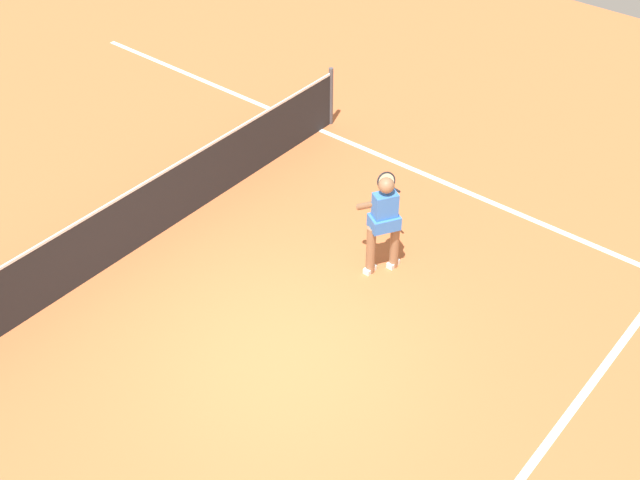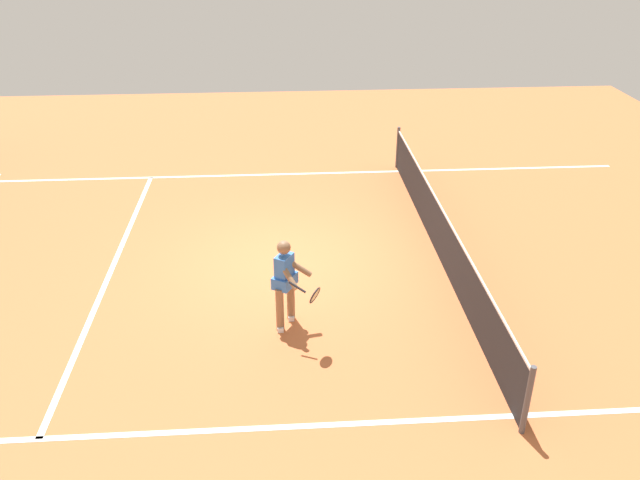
# 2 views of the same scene
# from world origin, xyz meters

# --- Properties ---
(ground_plane) EXTENTS (25.16, 25.16, 0.00)m
(ground_plane) POSITION_xyz_m (0.00, 0.00, 0.00)
(ground_plane) COLOR #C66638
(service_line_marking) EXTENTS (9.00, 0.10, 0.01)m
(service_line_marking) POSITION_xyz_m (0.00, -3.26, 0.00)
(service_line_marking) COLOR white
(service_line_marking) RESTS_ON ground
(sideline_left_marking) EXTENTS (0.10, 17.35, 0.01)m
(sideline_left_marking) POSITION_xyz_m (-4.50, 0.00, 0.00)
(sideline_left_marking) COLOR white
(sideline_left_marking) RESTS_ON ground
(sideline_right_marking) EXTENTS (0.10, 17.35, 0.01)m
(sideline_right_marking) POSITION_xyz_m (4.50, 0.00, 0.00)
(sideline_right_marking) COLOR white
(sideline_right_marking) RESTS_ON ground
(court_net) EXTENTS (9.68, 0.08, 1.09)m
(court_net) POSITION_xyz_m (0.00, 3.07, 0.51)
(court_net) COLOR #4C4C51
(court_net) RESTS_ON ground
(tennis_player) EXTENTS (1.07, 0.79, 1.55)m
(tennis_player) POSITION_xyz_m (2.14, 0.03, 0.85)
(tennis_player) COLOR #8C6647
(tennis_player) RESTS_ON ground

